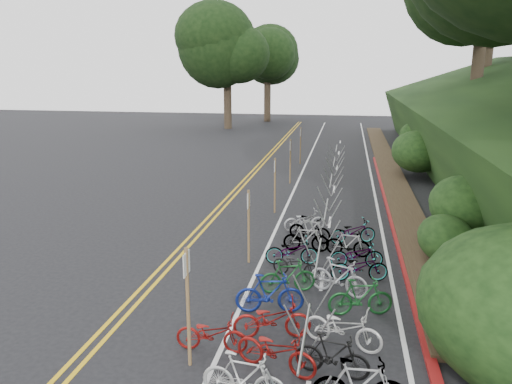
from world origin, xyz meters
The scene contains 9 objects.
ground centered at (0.00, 0.00, 0.00)m, with size 120.00×120.00×0.00m, color black.
road_markings centered at (0.63, 10.10, 0.00)m, with size 7.47×80.00×0.01m.
red_curb centered at (5.70, 12.00, 0.05)m, with size 0.25×28.00×0.10m, color maroon.
bike_rack_front centered at (3.00, -1.46, 0.87)m, with size 1.17×2.69×1.22m.
bike_racks_rest centered at (3.00, 13.00, 0.85)m, with size 1.14×23.00×1.17m.
signpost_near centered at (0.48, -1.07, 1.55)m, with size 0.08×0.40×2.73m.
signposts_rest centered at (0.60, 14.00, 1.43)m, with size 0.08×18.40×2.50m.
bike_front centered at (0.81, -0.45, 0.44)m, with size 1.68×0.58×0.88m, color maroon.
bike_valet centered at (2.99, 2.34, 0.48)m, with size 3.25×13.47×1.10m.
Camera 1 is at (3.66, -10.35, 6.33)m, focal length 35.00 mm.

